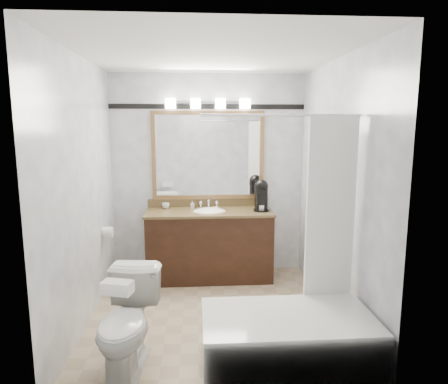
% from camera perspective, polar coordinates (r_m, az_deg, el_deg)
% --- Properties ---
extents(room, '(2.42, 2.62, 2.52)m').
position_cam_1_polar(room, '(3.76, -1.63, -0.01)').
color(room, tan).
rests_on(room, ground).
extents(vanity, '(1.53, 0.58, 0.97)m').
position_cam_1_polar(vanity, '(4.93, -2.10, -7.34)').
color(vanity, black).
rests_on(vanity, ground).
extents(mirror, '(1.40, 0.04, 1.10)m').
position_cam_1_polar(mirror, '(5.00, -2.28, 5.23)').
color(mirror, '#976E44').
rests_on(mirror, room).
extents(vanity_light_bar, '(1.02, 0.14, 0.12)m').
position_cam_1_polar(vanity_light_bar, '(4.94, -2.30, 12.53)').
color(vanity_light_bar, silver).
rests_on(vanity_light_bar, room).
extents(accent_stripe, '(2.40, 0.01, 0.06)m').
position_cam_1_polar(accent_stripe, '(5.01, -2.33, 12.11)').
color(accent_stripe, black).
rests_on(accent_stripe, room).
extents(bathtub, '(1.30, 0.75, 1.96)m').
position_cam_1_polar(bathtub, '(3.30, 9.40, -19.43)').
color(bathtub, white).
rests_on(bathtub, ground).
extents(tp_roll, '(0.11, 0.12, 0.12)m').
position_cam_1_polar(tp_roll, '(4.63, -16.28, -5.55)').
color(tp_roll, white).
rests_on(tp_roll, room).
extents(toilet, '(0.49, 0.78, 0.75)m').
position_cam_1_polar(toilet, '(3.30, -13.65, -17.74)').
color(toilet, white).
rests_on(toilet, ground).
extents(tissue_box, '(0.23, 0.16, 0.08)m').
position_cam_1_polar(tissue_box, '(2.85, -15.02, -13.02)').
color(tissue_box, white).
rests_on(tissue_box, toilet).
extents(coffee_maker, '(0.19, 0.24, 0.37)m').
position_cam_1_polar(coffee_maker, '(4.87, 5.35, -0.33)').
color(coffee_maker, black).
rests_on(coffee_maker, vanity).
extents(cup_left, '(0.10, 0.10, 0.07)m').
position_cam_1_polar(cup_left, '(5.02, -8.32, -1.95)').
color(cup_left, white).
rests_on(cup_left, vanity).
extents(soap_bottle_a, '(0.05, 0.05, 0.09)m').
position_cam_1_polar(soap_bottle_a, '(4.96, -4.56, -1.86)').
color(soap_bottle_a, white).
rests_on(soap_bottle_a, vanity).
extents(soap_bar, '(0.07, 0.05, 0.02)m').
position_cam_1_polar(soap_bar, '(4.95, -1.26, -2.29)').
color(soap_bar, beige).
rests_on(soap_bar, vanity).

